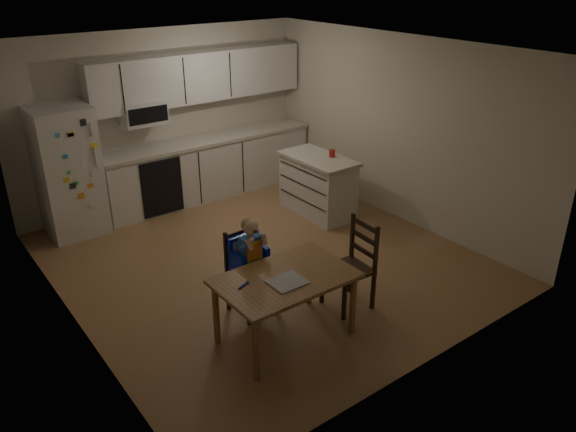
{
  "coord_description": "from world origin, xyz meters",
  "views": [
    {
      "loc": [
        -3.38,
        -5.01,
        3.36
      ],
      "look_at": [
        -0.22,
        -0.82,
        0.94
      ],
      "focal_mm": 35.0,
      "sensor_mm": 36.0,
      "label": 1
    }
  ],
  "objects_px": {
    "chair_side": "(356,259)",
    "dining_table": "(285,285)",
    "refrigerator": "(68,172)",
    "kitchen_island": "(318,185)",
    "red_cup": "(332,153)",
    "chair_booster": "(249,255)"
  },
  "relations": [
    {
      "from": "kitchen_island",
      "to": "chair_booster",
      "type": "relative_size",
      "value": 1.09
    },
    {
      "from": "kitchen_island",
      "to": "red_cup",
      "type": "distance_m",
      "value": 0.51
    },
    {
      "from": "red_cup",
      "to": "dining_table",
      "type": "xyz_separation_m",
      "value": [
        -2.27,
        -1.96,
        -0.31
      ]
    },
    {
      "from": "refrigerator",
      "to": "dining_table",
      "type": "relative_size",
      "value": 1.34
    },
    {
      "from": "chair_booster",
      "to": "refrigerator",
      "type": "bearing_deg",
      "value": 102.55
    },
    {
      "from": "dining_table",
      "to": "kitchen_island",
      "type": "bearing_deg",
      "value": 44.33
    },
    {
      "from": "chair_booster",
      "to": "chair_side",
      "type": "distance_m",
      "value": 1.11
    },
    {
      "from": "refrigerator",
      "to": "kitchen_island",
      "type": "relative_size",
      "value": 1.47
    },
    {
      "from": "refrigerator",
      "to": "red_cup",
      "type": "relative_size",
      "value": 16.65
    },
    {
      "from": "kitchen_island",
      "to": "dining_table",
      "type": "height_order",
      "value": "kitchen_island"
    },
    {
      "from": "dining_table",
      "to": "chair_booster",
      "type": "height_order",
      "value": "chair_booster"
    },
    {
      "from": "refrigerator",
      "to": "chair_booster",
      "type": "relative_size",
      "value": 1.61
    },
    {
      "from": "refrigerator",
      "to": "red_cup",
      "type": "bearing_deg",
      "value": -27.32
    },
    {
      "from": "red_cup",
      "to": "kitchen_island",
      "type": "bearing_deg",
      "value": 144.21
    },
    {
      "from": "chair_side",
      "to": "dining_table",
      "type": "bearing_deg",
      "value": -83.14
    },
    {
      "from": "refrigerator",
      "to": "chair_booster",
      "type": "height_order",
      "value": "refrigerator"
    },
    {
      "from": "red_cup",
      "to": "chair_side",
      "type": "relative_size",
      "value": 0.11
    },
    {
      "from": "refrigerator",
      "to": "dining_table",
      "type": "bearing_deg",
      "value": -76.76
    },
    {
      "from": "kitchen_island",
      "to": "red_cup",
      "type": "bearing_deg",
      "value": -35.79
    },
    {
      "from": "refrigerator",
      "to": "kitchen_island",
      "type": "bearing_deg",
      "value": -26.84
    },
    {
      "from": "kitchen_island",
      "to": "dining_table",
      "type": "distance_m",
      "value": 2.97
    },
    {
      "from": "chair_booster",
      "to": "chair_side",
      "type": "bearing_deg",
      "value": -34.36
    }
  ]
}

